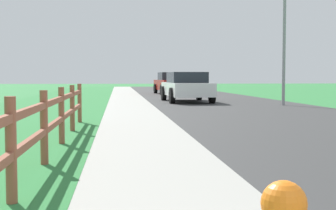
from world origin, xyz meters
TOP-DOWN VIEW (x-y plane):
  - ground_plane at (0.00, 25.00)m, footprint 120.00×120.00m
  - road_asphalt at (3.50, 27.00)m, footprint 7.00×66.00m
  - curb_concrete at (-3.00, 27.00)m, footprint 6.00×66.00m
  - grass_verge at (-4.50, 27.00)m, footprint 5.00×66.00m
  - rail_fence at (-2.57, 6.89)m, footprint 0.11×12.72m
  - parked_suv_white at (1.88, 23.55)m, footprint 2.24×4.97m
  - parked_car_red at (2.29, 34.36)m, footprint 2.28×4.96m
  - street_lamp at (5.79, 20.24)m, footprint 1.17×0.20m

SIDE VIEW (x-z plane):
  - ground_plane at x=0.00m, z-range 0.00..0.00m
  - road_asphalt at x=3.50m, z-range 0.00..0.01m
  - curb_concrete at x=-3.00m, z-range 0.00..0.01m
  - grass_verge at x=-4.50m, z-range 0.00..0.01m
  - rail_fence at x=-2.57m, z-range 0.08..1.15m
  - parked_suv_white at x=1.88m, z-range 0.03..1.51m
  - parked_car_red at x=2.29m, z-range 0.00..1.56m
  - street_lamp at x=5.79m, z-range 0.60..6.96m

